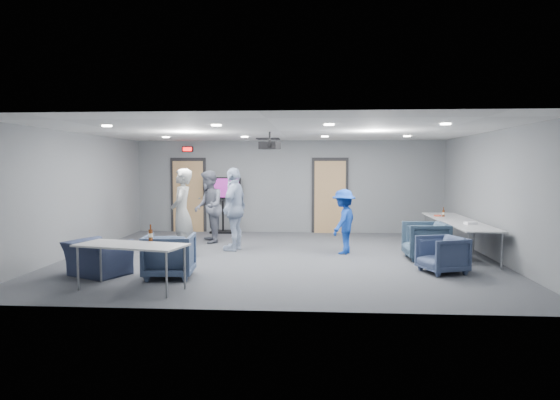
# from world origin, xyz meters

# --- Properties ---
(floor) EXTENTS (9.00, 9.00, 0.00)m
(floor) POSITION_xyz_m (0.00, 0.00, 0.00)
(floor) COLOR #3B3D43
(floor) RESTS_ON ground
(ceiling) EXTENTS (9.00, 9.00, 0.00)m
(ceiling) POSITION_xyz_m (0.00, 0.00, 2.70)
(ceiling) COLOR silver
(ceiling) RESTS_ON wall_back
(wall_back) EXTENTS (9.00, 0.02, 2.70)m
(wall_back) POSITION_xyz_m (0.00, 4.00, 1.35)
(wall_back) COLOR slate
(wall_back) RESTS_ON floor
(wall_front) EXTENTS (9.00, 0.02, 2.70)m
(wall_front) POSITION_xyz_m (0.00, -4.00, 1.35)
(wall_front) COLOR slate
(wall_front) RESTS_ON floor
(wall_left) EXTENTS (0.02, 8.00, 2.70)m
(wall_left) POSITION_xyz_m (-4.50, 0.00, 1.35)
(wall_left) COLOR slate
(wall_left) RESTS_ON floor
(wall_right) EXTENTS (0.02, 8.00, 2.70)m
(wall_right) POSITION_xyz_m (4.50, 0.00, 1.35)
(wall_right) COLOR slate
(wall_right) RESTS_ON floor
(door_left) EXTENTS (1.06, 0.17, 2.24)m
(door_left) POSITION_xyz_m (-3.00, 3.95, 1.07)
(door_left) COLOR black
(door_left) RESTS_ON wall_back
(door_right) EXTENTS (1.06, 0.17, 2.24)m
(door_right) POSITION_xyz_m (1.20, 3.95, 1.07)
(door_right) COLOR black
(door_right) RESTS_ON wall_back
(exit_sign) EXTENTS (0.32, 0.08, 0.16)m
(exit_sign) POSITION_xyz_m (-3.00, 3.93, 2.45)
(exit_sign) COLOR black
(exit_sign) RESTS_ON wall_back
(hvac_diffuser) EXTENTS (0.60, 0.60, 0.03)m
(hvac_diffuser) POSITION_xyz_m (-0.50, 2.80, 2.69)
(hvac_diffuser) COLOR black
(hvac_diffuser) RESTS_ON ceiling
(downlights) EXTENTS (6.18, 3.78, 0.02)m
(downlights) POSITION_xyz_m (0.00, 0.00, 2.68)
(downlights) COLOR white
(downlights) RESTS_ON ceiling
(person_a) EXTENTS (0.49, 0.72, 1.90)m
(person_a) POSITION_xyz_m (-2.12, -0.05, 0.95)
(person_a) COLOR #9EA09D
(person_a) RESTS_ON floor
(person_b) EXTENTS (0.93, 1.06, 1.84)m
(person_b) POSITION_xyz_m (-1.94, 1.86, 0.92)
(person_b) COLOR slate
(person_b) RESTS_ON floor
(person_c) EXTENTS (0.70, 1.20, 1.92)m
(person_c) POSITION_xyz_m (-1.11, 0.81, 0.96)
(person_c) COLOR #A2B3D0
(person_c) RESTS_ON floor
(person_d) EXTENTS (0.86, 1.07, 1.45)m
(person_d) POSITION_xyz_m (1.40, 0.51, 0.72)
(person_d) COLOR #173B98
(person_d) RESTS_ON floor
(chair_right_b) EXTENTS (0.89, 0.87, 0.79)m
(chair_right_b) POSITION_xyz_m (3.08, -0.06, 0.40)
(chair_right_b) COLOR #324557
(chair_right_b) RESTS_ON floor
(chair_right_c) EXTENTS (0.95, 0.94, 0.68)m
(chair_right_c) POSITION_xyz_m (3.10, -1.39, 0.34)
(chair_right_c) COLOR #394563
(chair_right_c) RESTS_ON floor
(chair_front_a) EXTENTS (0.91, 0.93, 0.78)m
(chair_front_a) POSITION_xyz_m (-1.80, -2.10, 0.39)
(chair_front_a) COLOR #3E4E6C
(chair_front_a) RESTS_ON floor
(chair_front_b) EXTENTS (1.25, 1.19, 0.63)m
(chair_front_b) POSITION_xyz_m (-3.13, -2.03, 0.32)
(chair_front_b) COLOR #313A56
(chair_front_b) RESTS_ON floor
(table_right_a) EXTENTS (0.82, 1.98, 0.73)m
(table_right_a) POSITION_xyz_m (4.00, 1.74, 0.69)
(table_right_a) COLOR #B3B6B8
(table_right_a) RESTS_ON floor
(table_right_b) EXTENTS (0.77, 1.84, 0.73)m
(table_right_b) POSITION_xyz_m (4.00, -0.16, 0.69)
(table_right_b) COLOR #B3B6B8
(table_right_b) RESTS_ON floor
(table_front_left) EXTENTS (1.86, 1.10, 0.73)m
(table_front_left) POSITION_xyz_m (-2.14, -3.00, 0.68)
(table_front_left) COLOR #B3B6B8
(table_front_left) RESTS_ON floor
(bottle_front) EXTENTS (0.07, 0.07, 0.27)m
(bottle_front) POSITION_xyz_m (-1.95, -2.64, 0.83)
(bottle_front) COLOR #56270E
(bottle_front) RESTS_ON table_front_left
(bottle_right) EXTENTS (0.06, 0.06, 0.23)m
(bottle_right) POSITION_xyz_m (3.87, 1.64, 0.82)
(bottle_right) COLOR #56270E
(bottle_right) RESTS_ON table_right_a
(snack_box) EXTENTS (0.16, 0.11, 0.04)m
(snack_box) POSITION_xyz_m (3.76, 1.74, 0.75)
(snack_box) COLOR #CC4A33
(snack_box) RESTS_ON table_right_a
(wrapper) EXTENTS (0.28, 0.23, 0.06)m
(wrapper) POSITION_xyz_m (4.05, 0.09, 0.76)
(wrapper) COLOR white
(wrapper) RESTS_ON table_right_b
(tv_stand) EXTENTS (1.07, 0.51, 1.63)m
(tv_stand) POSITION_xyz_m (-1.92, 3.75, 0.93)
(tv_stand) COLOR black
(tv_stand) RESTS_ON floor
(projector) EXTENTS (0.47, 0.43, 0.37)m
(projector) POSITION_xyz_m (-0.21, 0.05, 2.40)
(projector) COLOR black
(projector) RESTS_ON ceiling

